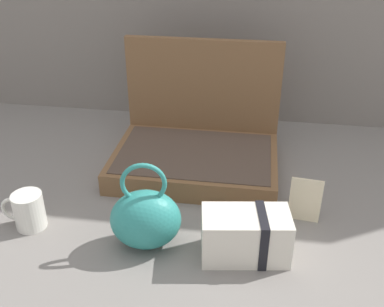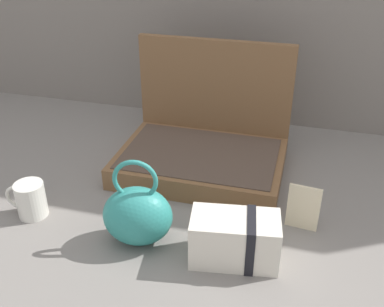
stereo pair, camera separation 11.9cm
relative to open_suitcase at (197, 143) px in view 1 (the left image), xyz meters
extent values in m
plane|color=slate|center=(0.03, -0.18, -0.08)|extent=(6.00, 6.00, 0.00)
cube|color=brown|center=(0.00, -0.05, -0.04)|extent=(0.50, 0.34, 0.07)
cube|color=#4C3D33|center=(0.00, -0.05, -0.01)|extent=(0.46, 0.31, 0.00)
cube|color=brown|center=(0.00, 0.13, 0.11)|extent=(0.50, 0.02, 0.37)
ellipsoid|color=teal|center=(-0.07, -0.40, 0.00)|extent=(0.19, 0.15, 0.15)
torus|color=teal|center=(-0.07, -0.40, 0.10)|extent=(0.11, 0.03, 0.11)
cube|color=silver|center=(0.17, -0.40, -0.02)|extent=(0.22, 0.14, 0.12)
cube|color=black|center=(0.21, -0.40, -0.02)|extent=(0.04, 0.11, 0.12)
cylinder|color=silver|center=(-0.38, -0.38, -0.03)|extent=(0.08, 0.08, 0.10)
torus|color=silver|center=(-0.42, -0.38, -0.03)|extent=(0.07, 0.01, 0.07)
cube|color=beige|center=(0.32, -0.24, -0.01)|extent=(0.08, 0.02, 0.13)
camera|label=1|loc=(0.17, -1.23, 0.66)|focal=42.08mm
camera|label=2|loc=(0.29, -1.21, 0.66)|focal=42.08mm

